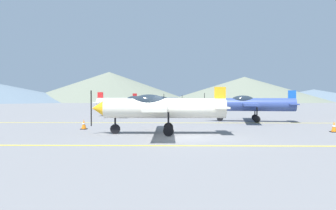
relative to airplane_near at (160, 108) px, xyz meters
name	(u,v)px	position (x,y,z in m)	size (l,w,h in m)	color
ground_plane	(181,136)	(1.10, -1.01, -1.37)	(400.00, 400.00, 0.00)	slate
apron_line_near	(183,146)	(1.10, -4.11, -1.37)	(80.00, 0.16, 0.01)	yellow
apron_line_far	(179,123)	(1.10, 7.33, -1.37)	(80.00, 0.16, 0.01)	yellow
airplane_near	(160,108)	(0.00, 0.00, 0.00)	(7.03, 8.11, 2.44)	silver
airplane_mid	(250,104)	(6.68, 8.71, 0.00)	(7.12, 8.15, 2.44)	#33478C
airplane_far	(130,103)	(-3.77, 15.95, 0.00)	(7.12, 8.15, 2.44)	white
airplane_back	(157,101)	(-1.60, 28.17, 0.00)	(7.13, 8.12, 2.44)	#33478C
car_sedan	(244,104)	(11.84, 34.67, -0.53)	(4.64, 3.01, 1.62)	#3372BF
traffic_cone_front	(84,124)	(-4.62, 2.37, -1.08)	(0.36, 0.36, 0.59)	black
traffic_cone_side	(334,127)	(9.46, 1.02, -1.08)	(0.36, 0.36, 0.59)	black
hill_centerleft	(109,87)	(-28.78, 130.04, 5.36)	(76.56, 76.56, 13.47)	slate
hill_centerright	(244,89)	(31.04, 123.98, 4.02)	(70.48, 70.48, 10.79)	slate
hill_right	(314,95)	(72.18, 150.62, 1.64)	(64.52, 64.52, 6.03)	slate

